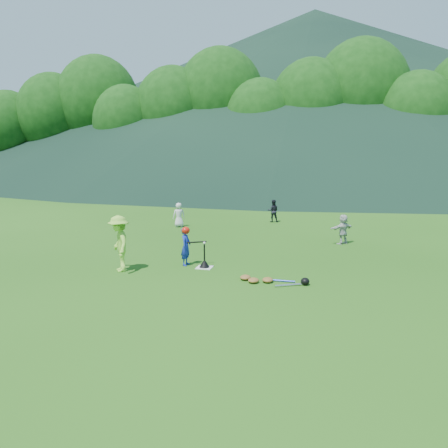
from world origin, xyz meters
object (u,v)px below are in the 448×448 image
batter_child (186,246)px  equipment_pile (268,280)px  batting_tee (204,263)px  adult_coach (119,244)px  fielder_a (179,215)px  home_plate (204,267)px  fielder_d (343,229)px  fielder_b (273,211)px

batter_child → equipment_pile: size_ratio=0.63×
batting_tee → equipment_pile: size_ratio=0.38×
batter_child → adult_coach: 1.94m
fielder_a → equipment_pile: fielder_a is taller
home_plate → fielder_a: fielder_a is taller
batter_child → batting_tee: size_ratio=1.66×
adult_coach → fielder_a: adult_coach is taller
home_plate → adult_coach: bearing=-158.6°
home_plate → equipment_pile: (1.98, -1.04, 0.06)m
fielder_d → batting_tee: size_ratio=1.61×
fielder_b → fielder_a: bearing=22.6°
fielder_b → batting_tee: bearing=75.7°
fielder_a → fielder_d: 7.45m
batter_child → fielder_a: 6.97m
batter_child → equipment_pile: bearing=-112.3°
adult_coach → fielder_d: adult_coach is taller
adult_coach → fielder_d: 8.22m
adult_coach → equipment_pile: adult_coach is taller
adult_coach → batting_tee: bearing=76.0°
home_plate → fielder_a: 7.40m
adult_coach → fielder_d: bearing=95.0°
home_plate → batting_tee: bearing=0.0°
adult_coach → fielder_b: 10.48m
home_plate → fielder_d: fielder_d is taller
home_plate → fielder_d: bearing=48.0°
fielder_d → equipment_pile: bearing=26.6°
equipment_pile → home_plate: bearing=152.3°
fielder_b → home_plate: bearing=75.7°
adult_coach → batting_tee: (2.23, 0.87, -0.66)m
batter_child → equipment_pile: 2.92m
adult_coach → fielder_a: size_ratio=1.44×
fielder_d → home_plate: bearing=4.9°
adult_coach → fielder_a: (-0.85, 7.58, -0.24)m
batter_child → fielder_d: bearing=-44.3°
home_plate → fielder_b: bearing=84.3°
home_plate → fielder_b: fielder_b is taller
fielder_d → fielder_b: bearing=-99.2°
home_plate → fielder_b: size_ratio=0.41×
fielder_b → batting_tee: 9.17m
batter_child → fielder_d: 6.31m
fielder_b → equipment_pile: (1.08, -10.16, -0.48)m
fielder_b → fielder_d: bearing=115.2°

